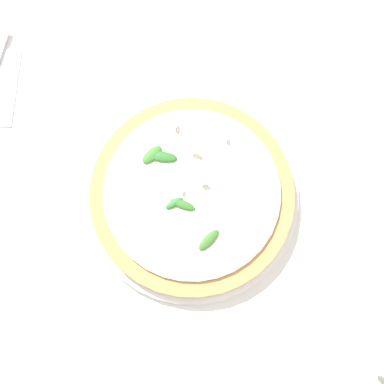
% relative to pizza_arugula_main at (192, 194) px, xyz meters
% --- Properties ---
extents(ground_plane, '(6.00, 6.00, 0.00)m').
position_rel_pizza_arugula_main_xyz_m(ground_plane, '(-0.01, 0.02, -0.02)').
color(ground_plane, silver).
extents(pizza_arugula_main, '(0.33, 0.33, 0.05)m').
position_rel_pizza_arugula_main_xyz_m(pizza_arugula_main, '(0.00, 0.00, 0.00)').
color(pizza_arugula_main, white).
rests_on(pizza_arugula_main, ground_plane).
extents(wine_glass, '(0.09, 0.09, 0.17)m').
position_rel_pizza_arugula_main_xyz_m(wine_glass, '(0.23, 0.14, 0.10)').
color(wine_glass, white).
rests_on(wine_glass, ground_plane).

